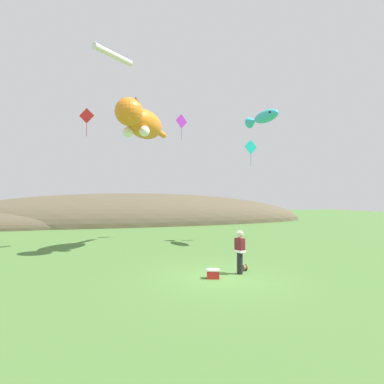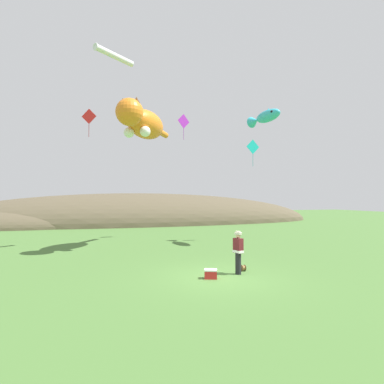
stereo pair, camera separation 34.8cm
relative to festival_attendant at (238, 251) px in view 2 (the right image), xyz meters
The scene contains 11 objects.
ground_plane 1.32m from the festival_attendant, 165.29° to the right, with size 120.00×120.00×0.00m, color #477033.
distant_hill_ridge 27.55m from the festival_attendant, 95.90° to the left, with size 49.56×13.50×7.65m.
festival_attendant is the anchor object (origin of this frame).
kite_spool 1.03m from the festival_attendant, 44.82° to the left, with size 0.16×0.27×0.27m.
picnic_cooler 1.56m from the festival_attendant, 166.66° to the right, with size 0.57×0.48×0.36m.
kite_giant_cat 10.44m from the festival_attendant, 112.94° to the left, with size 4.09×6.02×2.06m.
kite_fish_windsock 11.59m from the festival_attendant, 52.45° to the left, with size 1.24×3.09×0.93m.
kite_tube_streamer 13.96m from the festival_attendant, 123.34° to the left, with size 2.49×2.01×0.44m.
kite_diamond_violet 14.23m from the festival_attendant, 86.46° to the left, with size 1.07×0.49×2.07m.
kite_diamond_teal 11.54m from the festival_attendant, 58.44° to the left, with size 1.08×0.10×1.98m.
kite_diamond_red 14.58m from the festival_attendant, 121.29° to the left, with size 1.00×0.44×1.98m.
Camera 2 is at (-4.47, -11.13, 3.12)m, focal length 28.00 mm.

